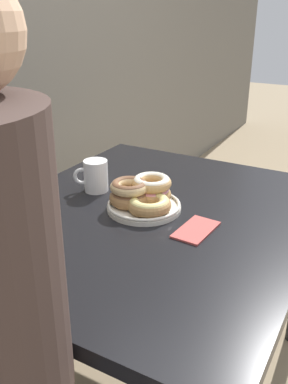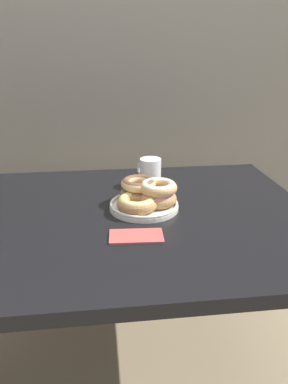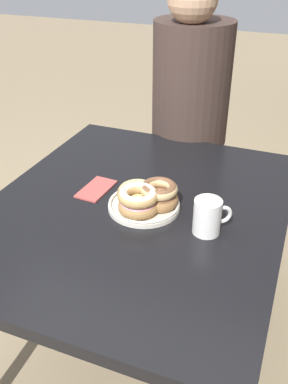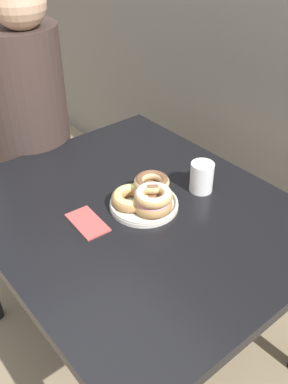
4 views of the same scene
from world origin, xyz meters
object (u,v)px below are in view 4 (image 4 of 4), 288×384
at_px(dining_table, 136,225).
at_px(coffee_mug, 202,176).
at_px(napkin, 87,223).
at_px(person_figure, 27,130).
at_px(donut_plate, 147,196).

relative_size(dining_table, coffee_mug, 10.35).
height_order(dining_table, napkin, napkin).
relative_size(dining_table, person_figure, 0.82).
xyz_separation_m(dining_table, donut_plate, (0.01, 0.04, 0.11)).
relative_size(dining_table, donut_plate, 4.30).
height_order(coffee_mug, napkin, coffee_mug).
bearing_deg(donut_plate, person_figure, -174.84).
height_order(donut_plate, coffee_mug, coffee_mug).
xyz_separation_m(donut_plate, person_figure, (-0.73, -0.07, -0.02)).
relative_size(donut_plate, coffee_mug, 2.41).
height_order(dining_table, person_figure, person_figure).
xyz_separation_m(dining_table, napkin, (-0.04, -0.17, 0.07)).
height_order(donut_plate, person_figure, person_figure).
relative_size(coffee_mug, person_figure, 0.08).
xyz_separation_m(dining_table, coffee_mug, (0.06, 0.25, 0.12)).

